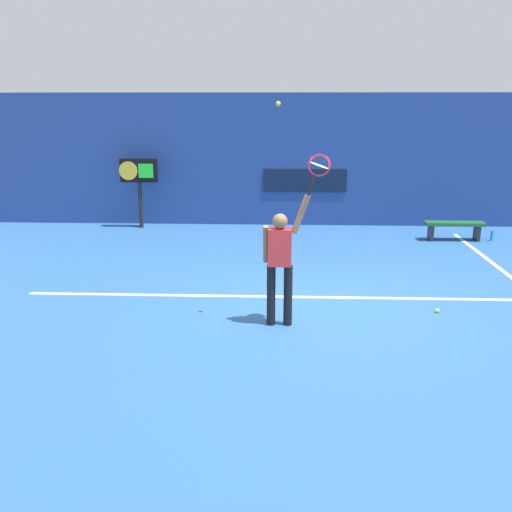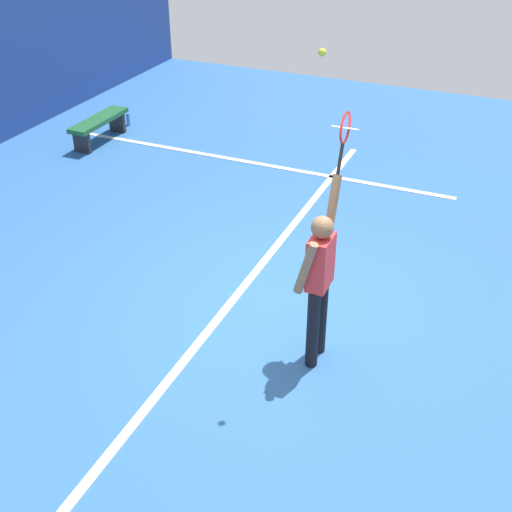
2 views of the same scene
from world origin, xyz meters
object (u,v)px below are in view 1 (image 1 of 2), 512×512
(tennis_ball, at_px, (278,104))
(water_bottle, at_px, (492,236))
(tennis_racket, at_px, (318,168))
(tennis_player, at_px, (280,259))
(spare_ball, at_px, (437,311))
(court_bench, at_px, (454,226))
(scoreboard_clock, at_px, (139,174))

(tennis_ball, bearing_deg, water_bottle, 47.12)
(tennis_racket, relative_size, tennis_ball, 9.20)
(tennis_racket, xyz_separation_m, tennis_ball, (-0.57, 0.08, 0.86))
(tennis_player, bearing_deg, tennis_ball, 124.30)
(tennis_racket, height_order, spare_ball, tennis_racket)
(court_bench, xyz_separation_m, spare_ball, (-1.68, -5.02, -0.30))
(tennis_racket, relative_size, court_bench, 0.45)
(tennis_player, relative_size, scoreboard_clock, 1.09)
(tennis_racket, distance_m, court_bench, 7.00)
(tennis_player, height_order, tennis_racket, tennis_racket)
(tennis_player, height_order, scoreboard_clock, tennis_player)
(scoreboard_clock, xyz_separation_m, spare_ball, (6.19, -6.13, -1.39))
(tennis_player, xyz_separation_m, court_bench, (4.18, 5.61, -0.67))
(tennis_ball, xyz_separation_m, scoreboard_clock, (-3.64, 6.65, -1.78))
(spare_ball, bearing_deg, tennis_player, -166.59)
(tennis_ball, height_order, scoreboard_clock, tennis_ball)
(court_bench, distance_m, water_bottle, 0.94)
(tennis_racket, height_order, scoreboard_clock, tennis_racket)
(court_bench, bearing_deg, tennis_racket, -123.08)
(scoreboard_clock, relative_size, water_bottle, 7.56)
(court_bench, relative_size, spare_ball, 20.59)
(spare_ball, bearing_deg, water_bottle, 62.63)
(tennis_ball, bearing_deg, spare_ball, 11.63)
(court_bench, distance_m, spare_ball, 5.30)
(tennis_player, relative_size, tennis_ball, 29.00)
(tennis_racket, relative_size, water_bottle, 2.61)
(tennis_racket, distance_m, tennis_ball, 1.04)
(tennis_player, xyz_separation_m, scoreboard_clock, (-3.69, 6.72, 0.41))
(tennis_player, distance_m, tennis_ball, 2.20)
(tennis_player, height_order, spare_ball, tennis_player)
(tennis_ball, distance_m, water_bottle, 8.17)
(water_bottle, bearing_deg, court_bench, 180.00)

